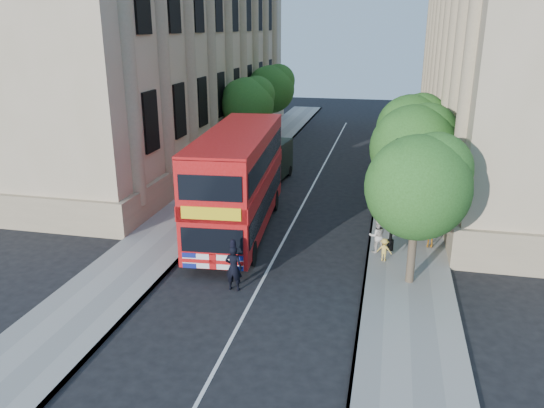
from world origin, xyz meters
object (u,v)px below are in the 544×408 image
Objects in this scene: police_constable at (234,268)px; double_decker_bus at (238,179)px; woman_pedestrian at (377,236)px; lamp_post at (394,200)px; box_van at (271,163)px.

double_decker_bus is at bearing -74.12° from police_constable.
double_decker_bus is 7.07× the size of woman_pedestrian.
lamp_post is 3.31× the size of woman_pedestrian.
woman_pedestrian is (5.30, 4.67, -0.03)m from police_constable.
lamp_post is at bearing -11.87° from double_decker_bus.
double_decker_bus reaches higher than police_constable.
box_van is at bearing -80.69° from police_constable.
police_constable is 1.19× the size of woman_pedestrian.
woman_pedestrian is (-0.60, -0.33, -1.61)m from lamp_post.
lamp_post is 1.12× the size of box_van.
police_constable is at bearing 25.06° from woman_pedestrian.
double_decker_bus reaches higher than woman_pedestrian.
lamp_post is at bearing -46.73° from box_van.
police_constable is (2.01, -15.30, -0.32)m from box_van.
police_constable reaches higher than woman_pedestrian.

